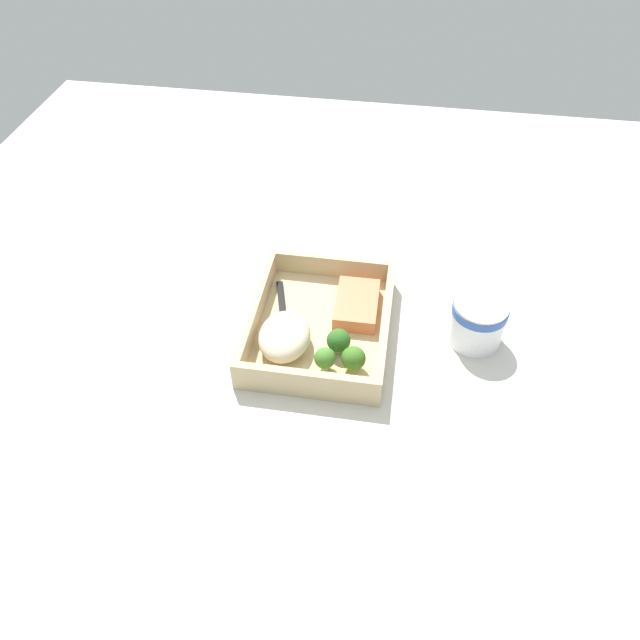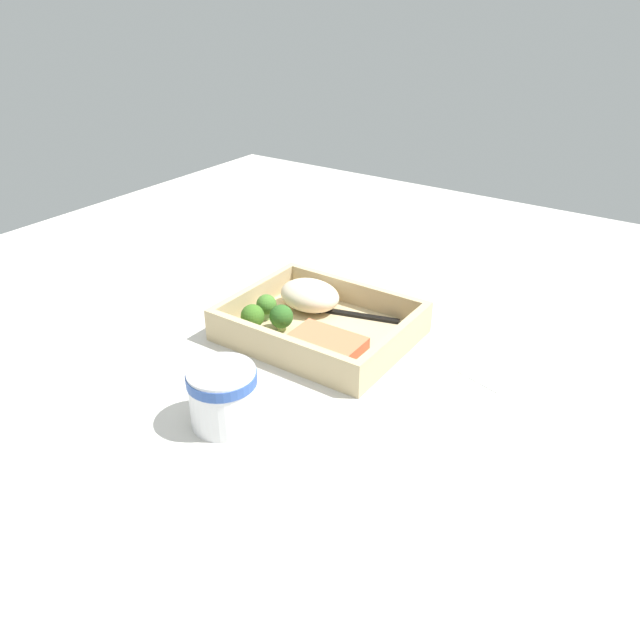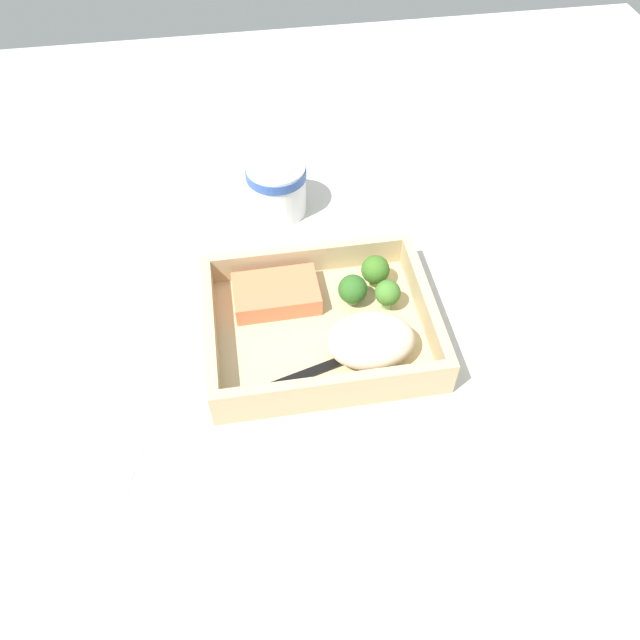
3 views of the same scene
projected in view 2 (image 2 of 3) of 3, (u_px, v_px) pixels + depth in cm
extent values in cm
cube|color=beige|center=(320.00, 341.00, 95.19)|extent=(160.00, 160.00, 2.00)
cube|color=tan|center=(320.00, 332.00, 94.42)|extent=(26.64, 21.38, 1.20)
cube|color=tan|center=(355.00, 293.00, 100.51)|extent=(26.64, 1.20, 3.82)
cube|color=tan|center=(279.00, 346.00, 85.91)|extent=(26.64, 1.20, 3.82)
cube|color=tan|center=(395.00, 342.00, 86.92)|extent=(1.20, 18.98, 3.82)
cube|color=tan|center=(254.00, 296.00, 99.49)|extent=(1.20, 18.98, 3.82)
cube|color=#E4724A|center=(326.00, 345.00, 87.49)|extent=(10.44, 6.78, 2.52)
ellipsoid|color=beige|center=(310.00, 295.00, 98.81)|extent=(10.01, 7.70, 4.67)
cylinder|color=#85AB63|center=(282.00, 326.00, 93.52)|extent=(1.36, 1.36, 1.31)
sphere|color=#2D6022|center=(281.00, 316.00, 92.73)|extent=(3.58, 3.58, 3.58)
cylinder|color=#7F9E53|center=(253.00, 326.00, 93.24)|extent=(1.35, 1.35, 1.52)
sphere|color=#3C6E21|center=(253.00, 316.00, 92.40)|extent=(3.56, 3.56, 3.56)
cylinder|color=#7DA966|center=(267.00, 314.00, 96.45)|extent=(1.19, 1.19, 1.66)
sphere|color=#43782A|center=(266.00, 304.00, 95.64)|extent=(3.14, 3.14, 3.14)
cube|color=black|center=(360.00, 316.00, 97.31)|extent=(12.23, 4.42, 0.44)
cube|color=black|center=(313.00, 308.00, 99.51)|extent=(3.87, 3.04, 0.44)
cylinder|color=white|center=(223.00, 397.00, 74.49)|extent=(8.15, 8.15, 7.56)
cylinder|color=#3356A8|center=(221.00, 378.00, 73.19)|extent=(8.40, 8.40, 1.36)
cube|color=white|center=(499.00, 359.00, 88.75)|extent=(13.18, 16.35, 0.24)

